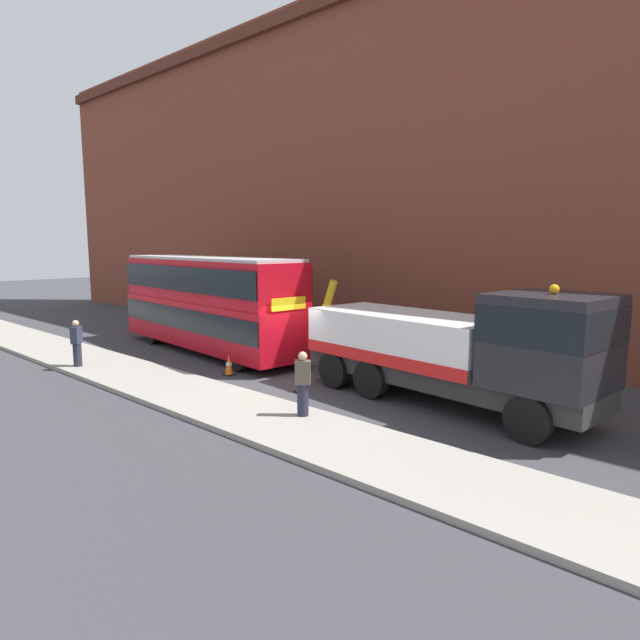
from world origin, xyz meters
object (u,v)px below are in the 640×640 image
pedestrian_bystander (303,384)px  traffic_cone_midway (301,381)px  traffic_cone_near_bus (229,366)px  recovery_tow_truck (455,346)px  double_decker_bus (208,300)px  pedestrian_onlooker (77,344)px

pedestrian_bystander → traffic_cone_midway: 2.85m
traffic_cone_near_bus → traffic_cone_midway: same height
recovery_tow_truck → double_decker_bus: bearing=-174.5°
double_decker_bus → pedestrian_bystander: bearing=-16.5°
double_decker_bus → pedestrian_onlooker: (-0.73, -5.33, -1.25)m
pedestrian_bystander → traffic_cone_near_bus: size_ratio=2.38×
pedestrian_onlooker → traffic_cone_midway: 8.85m
recovery_tow_truck → pedestrian_onlooker: recovery_tow_truck is taller
pedestrian_onlooker → traffic_cone_midway: bearing=-15.0°
traffic_cone_near_bus → traffic_cone_midway: 3.44m
recovery_tow_truck → traffic_cone_near_bus: (-7.73, -1.99, -1.42)m
pedestrian_bystander → traffic_cone_midway: (-1.98, 1.95, -0.64)m
pedestrian_onlooker → pedestrian_bystander: size_ratio=1.00×
pedestrian_onlooker → traffic_cone_near_bus: bearing=-2.9°
recovery_tow_truck → traffic_cone_near_bus: bearing=-159.9°
pedestrian_bystander → double_decker_bus: bearing=27.2°
double_decker_bus → traffic_cone_near_bus: bearing=-21.5°
pedestrian_bystander → traffic_cone_near_bus: 5.75m
pedestrian_bystander → traffic_cone_near_bus: bearing=31.1°
recovery_tow_truck → traffic_cone_near_bus: size_ratio=14.21×
pedestrian_bystander → pedestrian_onlooker: bearing=57.9°
double_decker_bus → traffic_cone_near_bus: double_decker_bus is taller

